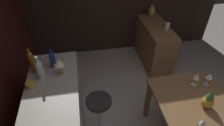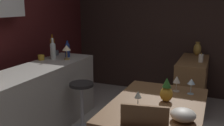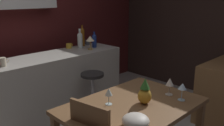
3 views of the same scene
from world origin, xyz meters
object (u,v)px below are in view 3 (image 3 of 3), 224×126
(wine_glass_right, at_px, (170,82))
(wine_glass_center, at_px, (182,87))
(fruit_bowl, at_px, (136,121))
(cup_slate, at_px, (88,42))
(wine_bottle_cobalt, at_px, (94,40))
(wine_glass_left, at_px, (109,92))
(cup_cream, at_px, (3,62))
(wine_bottle_clear, at_px, (80,39))
(cup_mustard, at_px, (69,46))
(counter_lamp, at_px, (90,40))
(bar_stool, at_px, (93,95))
(pineapple_centerpiece, at_px, (145,93))
(dining_table, at_px, (132,112))
(wine_bottle_amber, at_px, (82,36))

(wine_glass_right, bearing_deg, wine_glass_center, -101.05)
(fruit_bowl, height_order, cup_slate, cup_slate)
(wine_bottle_cobalt, bearing_deg, wine_glass_left, -126.45)
(wine_bottle_cobalt, relative_size, cup_slate, 2.29)
(wine_glass_left, xyz_separation_m, cup_cream, (-0.41, 1.39, 0.10))
(wine_bottle_clear, distance_m, cup_slate, 0.29)
(wine_glass_right, bearing_deg, wine_bottle_cobalt, 74.34)
(cup_mustard, bearing_deg, counter_lamp, -62.61)
(bar_stool, distance_m, pineapple_centerpiece, 1.32)
(cup_cream, bearing_deg, wine_glass_left, -73.72)
(pineapple_centerpiece, bearing_deg, cup_cream, 112.31)
(wine_glass_right, distance_m, cup_mustard, 1.98)
(dining_table, relative_size, bar_stool, 1.89)
(wine_glass_right, distance_m, wine_bottle_amber, 2.01)
(pineapple_centerpiece, bearing_deg, wine_glass_left, 139.42)
(pineapple_centerpiece, bearing_deg, wine_glass_center, -33.25)
(wine_glass_right, xyz_separation_m, counter_lamp, (0.32, 1.64, 0.19))
(dining_table, relative_size, wine_glass_left, 8.08)
(bar_stool, distance_m, wine_bottle_amber, 1.10)
(wine_glass_center, xyz_separation_m, counter_lamp, (0.36, 1.80, 0.19))
(dining_table, relative_size, wine_bottle_cobalt, 5.02)
(wine_glass_right, bearing_deg, wine_bottle_clear, 80.97)
(pineapple_centerpiece, distance_m, cup_slate, 2.13)
(wine_glass_right, distance_m, wine_bottle_clear, 1.89)
(dining_table, xyz_separation_m, wine_glass_center, (0.40, -0.27, 0.22))
(wine_glass_center, xyz_separation_m, wine_bottle_amber, (0.45, 2.12, 0.19))
(wine_bottle_amber, bearing_deg, wine_bottle_cobalt, -74.80)
(wine_glass_left, bearing_deg, fruit_bowl, -106.87)
(wine_glass_right, bearing_deg, cup_cream, 121.24)
(wine_glass_left, relative_size, fruit_bowl, 0.75)
(fruit_bowl, bearing_deg, wine_bottle_clear, 63.22)
(wine_bottle_cobalt, height_order, cup_cream, wine_bottle_cobalt)
(wine_bottle_cobalt, distance_m, cup_cream, 1.49)
(wine_bottle_amber, bearing_deg, counter_lamp, -107.04)
(dining_table, xyz_separation_m, counter_lamp, (0.76, 1.53, 0.41))
(wine_glass_left, height_order, wine_glass_center, wine_glass_center)
(wine_glass_center, height_order, fruit_bowl, wine_glass_center)
(dining_table, height_order, counter_lamp, counter_lamp)
(wine_bottle_clear, xyz_separation_m, cup_slate, (0.25, 0.12, -0.10))
(fruit_bowl, relative_size, wine_bottle_amber, 0.61)
(wine_glass_center, height_order, pineapple_centerpiece, pineapple_centerpiece)
(bar_stool, bearing_deg, pineapple_centerpiece, -106.60)
(cup_slate, xyz_separation_m, cup_cream, (-1.55, -0.33, 0.01))
(pineapple_centerpiece, height_order, cup_slate, pineapple_centerpiece)
(bar_stool, xyz_separation_m, cup_mustard, (0.15, 0.75, 0.57))
(wine_glass_right, height_order, counter_lamp, counter_lamp)
(cup_cream, relative_size, counter_lamp, 0.52)
(pineapple_centerpiece, xyz_separation_m, fruit_bowl, (-0.39, -0.22, -0.05))
(wine_glass_right, bearing_deg, bar_stool, 89.68)
(dining_table, xyz_separation_m, bar_stool, (0.44, 1.11, -0.29))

